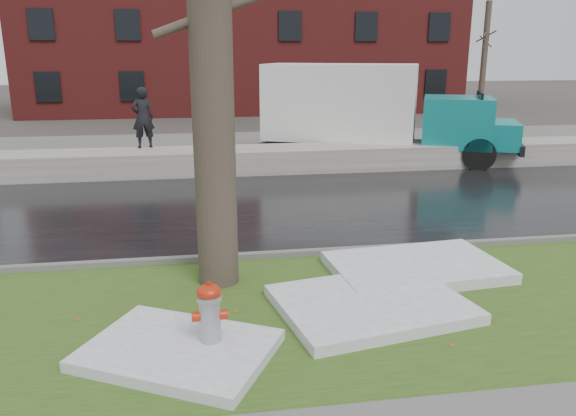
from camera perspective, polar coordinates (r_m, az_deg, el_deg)
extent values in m
plane|color=#47423D|center=(9.29, -1.61, -7.42)|extent=(120.00, 120.00, 0.00)
cube|color=#2F4717|center=(8.16, -0.45, -10.69)|extent=(60.00, 4.50, 0.04)
cube|color=black|center=(13.52, -4.10, 0.05)|extent=(60.00, 7.00, 0.03)
cube|color=slate|center=(21.81, -6.10, 5.98)|extent=(60.00, 9.00, 0.03)
cube|color=slate|center=(10.19, -2.35, -4.88)|extent=(60.00, 0.15, 0.14)
cube|color=#ADAA9E|center=(17.52, -5.35, 4.83)|extent=(60.00, 1.60, 0.75)
cube|color=maroon|center=(38.63, -4.68, 17.60)|extent=(26.00, 12.00, 10.00)
cylinder|color=brown|center=(34.83, -17.73, 14.28)|extent=(0.36, 0.36, 6.50)
cylinder|color=brown|center=(34.83, -17.86, 15.84)|extent=(0.84, 1.62, 0.73)
cylinder|color=brown|center=(34.86, -17.99, 17.32)|extent=(1.08, 1.26, 0.66)
cylinder|color=brown|center=(34.83, -17.77, 14.86)|extent=(1.40, 0.61, 0.63)
cylinder|color=brown|center=(36.70, 19.31, 14.19)|extent=(0.36, 0.36, 6.50)
cylinder|color=brown|center=(36.70, 19.44, 15.66)|extent=(0.84, 1.62, 0.73)
cylinder|color=brown|center=(36.73, 19.58, 17.06)|extent=(1.08, 1.26, 0.66)
cylinder|color=brown|center=(36.70, 19.36, 14.73)|extent=(1.40, 0.61, 0.63)
cylinder|color=#9EA1A6|center=(7.09, -7.92, -11.35)|extent=(0.27, 0.27, 0.79)
ellipsoid|color=#B6250E|center=(6.92, -8.05, -8.42)|extent=(0.31, 0.31, 0.18)
cylinder|color=#B6250E|center=(6.88, -8.08, -7.65)|extent=(0.06, 0.06, 0.06)
cylinder|color=#B6250E|center=(7.06, -9.30, -10.84)|extent=(0.12, 0.13, 0.12)
cylinder|color=#B6250E|center=(7.07, -6.59, -10.70)|extent=(0.12, 0.13, 0.12)
cylinder|color=#9EA1A6|center=(7.21, -8.01, -10.20)|extent=(0.16, 0.12, 0.16)
cylinder|color=brown|center=(8.54, -7.94, 18.16)|extent=(0.78, 0.78, 7.99)
cylinder|color=brown|center=(8.55, -7.97, 18.93)|extent=(1.66, 0.29, 0.71)
cube|color=black|center=(19.65, 8.76, 6.58)|extent=(7.26, 3.79, 0.21)
cube|color=silver|center=(19.63, 5.33, 10.68)|extent=(5.57, 4.13, 2.53)
cube|color=#0E7D7F|center=(19.49, 16.77, 8.40)|extent=(2.86, 2.91, 1.59)
cube|color=#0E7D7F|center=(19.64, 20.66, 7.01)|extent=(1.84, 2.33, 0.84)
cube|color=black|center=(19.47, 18.85, 9.89)|extent=(0.80, 1.75, 0.84)
cube|color=black|center=(20.53, -3.39, 6.26)|extent=(1.91, 1.66, 0.63)
cylinder|color=black|center=(18.69, 18.82, 5.18)|extent=(1.06, 0.66, 1.03)
cylinder|color=black|center=(20.62, 18.42, 6.13)|extent=(1.06, 0.66, 1.03)
cylinder|color=black|center=(18.81, 5.60, 6.00)|extent=(1.06, 0.66, 1.03)
cylinder|color=black|center=(20.73, 6.42, 6.87)|extent=(1.06, 0.66, 1.03)
cylinder|color=black|center=(19.08, 1.13, 6.21)|extent=(1.06, 0.66, 1.03)
cylinder|color=black|center=(20.98, 2.33, 7.06)|extent=(1.06, 0.66, 1.03)
imported|color=black|center=(17.96, -14.53, 8.88)|extent=(0.77, 0.60, 1.86)
cube|color=white|center=(8.30, 8.42, -9.62)|extent=(2.93, 2.46, 0.16)
cube|color=white|center=(7.21, -11.05, -13.97)|extent=(2.70, 2.45, 0.14)
cube|color=white|center=(9.74, 12.87, -5.88)|extent=(2.95, 2.05, 0.18)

